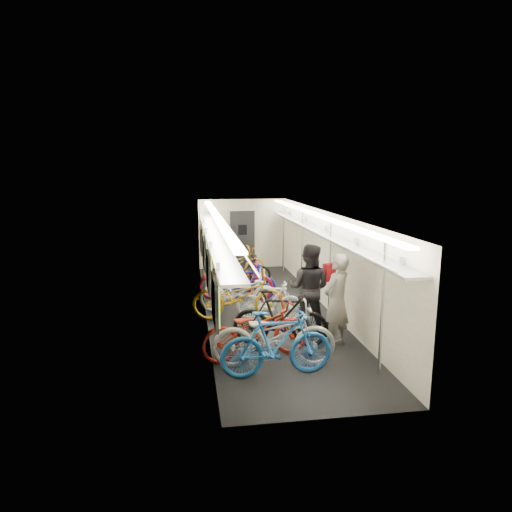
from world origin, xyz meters
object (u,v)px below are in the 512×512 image
object	(u,v)px
backpack	(329,272)
bicycle_1	(277,344)
bicycle_0	(274,335)
passenger_mid	(309,288)
passenger_near	(337,301)

from	to	relation	value
backpack	bicycle_1	bearing A→B (deg)	-150.61
bicycle_0	passenger_mid	world-z (taller)	passenger_mid
passenger_near	bicycle_1	bearing A→B (deg)	1.51
backpack	bicycle_0	bearing A→B (deg)	-156.29
passenger_near	backpack	size ratio (longest dim) A/B	4.85
passenger_near	passenger_mid	bearing A→B (deg)	-108.68
bicycle_1	backpack	bearing A→B (deg)	-39.40
passenger_near	backpack	xyz separation A→B (m)	(0.13, 0.89, 0.36)
bicycle_0	passenger_mid	size ratio (longest dim) A/B	1.14
bicycle_0	passenger_near	world-z (taller)	passenger_near
bicycle_0	bicycle_1	world-z (taller)	bicycle_1
bicycle_1	bicycle_0	bearing A→B (deg)	-6.27
passenger_mid	backpack	distance (m)	0.55
passenger_near	passenger_mid	distance (m)	0.96
backpack	passenger_mid	bearing A→B (deg)	153.63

